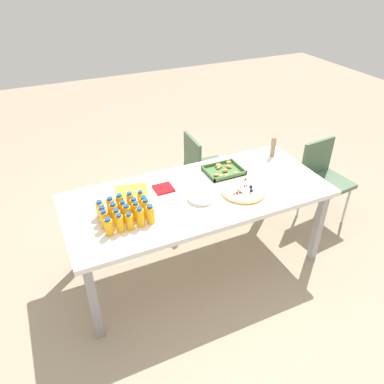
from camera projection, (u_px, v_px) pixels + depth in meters
name	position (u px, v px, depth m)	size (l,w,h in m)	color
ground_plane	(197.00, 262.00, 3.39)	(12.00, 12.00, 0.00)	tan
party_table	(198.00, 200.00, 3.01)	(2.12, 0.93, 0.75)	white
chair_end	(323.00, 175.00, 3.69)	(0.44, 0.44, 0.83)	#4C6B4C
chair_far_right	(203.00, 165.00, 3.86)	(0.41, 0.41, 0.83)	#4C6B4C
juice_bottle_0	(109.00, 227.00, 2.52)	(0.06, 0.06, 0.14)	#FBAC14
juice_bottle_1	(120.00, 223.00, 2.54)	(0.05, 0.05, 0.15)	#F8AB14
juice_bottle_2	(130.00, 222.00, 2.57)	(0.06, 0.06, 0.13)	#FAAA14
juice_bottle_3	(140.00, 217.00, 2.59)	(0.06, 0.06, 0.15)	#FAAF14
juice_bottle_4	(150.00, 214.00, 2.63)	(0.06, 0.06, 0.15)	#F9AB14
juice_bottle_5	(105.00, 220.00, 2.57)	(0.05, 0.05, 0.15)	#FAAB14
juice_bottle_6	(117.00, 218.00, 2.60)	(0.06, 0.06, 0.13)	#F9AF14
juice_bottle_7	(127.00, 214.00, 2.63)	(0.06, 0.06, 0.14)	#F8AB14
juice_bottle_8	(136.00, 212.00, 2.65)	(0.05, 0.05, 0.15)	#FAAD14
juice_bottle_9	(146.00, 209.00, 2.68)	(0.06, 0.06, 0.15)	#F9AE14
juice_bottle_10	(103.00, 215.00, 2.63)	(0.06, 0.06, 0.13)	#FAAF14
juice_bottle_11	(114.00, 212.00, 2.66)	(0.06, 0.06, 0.14)	#FAAC14
juice_bottle_12	(123.00, 209.00, 2.69)	(0.05, 0.05, 0.13)	#FAAC14
juice_bottle_13	(134.00, 206.00, 2.72)	(0.06, 0.06, 0.13)	#FAAC14
juice_bottle_14	(144.00, 204.00, 2.74)	(0.06, 0.06, 0.13)	#F9AF14
juice_bottle_15	(100.00, 209.00, 2.69)	(0.06, 0.06, 0.13)	#FAAD14
juice_bottle_16	(111.00, 206.00, 2.72)	(0.06, 0.06, 0.14)	#F9AB14
juice_bottle_17	(120.00, 203.00, 2.74)	(0.06, 0.06, 0.15)	#FBAB14
juice_bottle_18	(130.00, 201.00, 2.76)	(0.06, 0.06, 0.15)	#FAAF14
juice_bottle_19	(141.00, 199.00, 2.79)	(0.05, 0.05, 0.14)	#FAAF14
fruit_pizza	(243.00, 191.00, 2.98)	(0.36, 0.36, 0.05)	tan
snack_tray	(224.00, 170.00, 3.25)	(0.32, 0.26, 0.04)	#477238
plate_stack	(201.00, 198.00, 2.89)	(0.21, 0.21, 0.03)	silver
napkin_stack	(164.00, 188.00, 3.02)	(0.15, 0.15, 0.01)	red
cardboard_tube	(273.00, 147.00, 3.45)	(0.04, 0.04, 0.19)	#9E7A56
paper_folder	(131.00, 191.00, 3.00)	(0.26, 0.20, 0.01)	yellow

